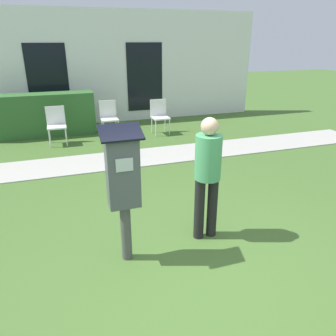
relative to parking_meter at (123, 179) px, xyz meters
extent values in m
plane|color=#476B2D|center=(0.64, -0.55, -1.02)|extent=(40.00, 40.00, 0.00)
cube|color=#B7B2A8|center=(0.64, 3.32, -1.01)|extent=(12.00, 1.10, 0.02)
cube|color=white|center=(0.64, 6.93, 0.58)|extent=(10.00, 0.24, 3.20)
cube|color=black|center=(-0.76, 6.80, 0.28)|extent=(1.10, 0.02, 2.00)
cube|color=black|center=(2.04, 6.80, 0.28)|extent=(1.10, 0.02, 2.00)
cylinder|color=#4C4C4C|center=(0.00, 0.00, -0.67)|extent=(0.12, 0.12, 0.70)
cube|color=#4C5156|center=(0.00, 0.00, 0.08)|extent=(0.34, 0.22, 0.80)
cube|color=silver|center=(0.00, -0.12, 0.20)|extent=(0.18, 0.01, 0.14)
cube|color=black|center=(0.00, 0.00, 0.51)|extent=(0.44, 0.31, 0.12)
cylinder|color=black|center=(0.97, 0.14, -0.61)|extent=(0.13, 0.13, 0.82)
cylinder|color=black|center=(1.15, 0.14, -0.61)|extent=(0.13, 0.13, 0.82)
cylinder|color=#4C9E66|center=(1.06, 0.14, 0.08)|extent=(0.32, 0.32, 0.55)
sphere|color=#D8AD8C|center=(1.06, 0.14, 0.46)|extent=(0.21, 0.21, 0.21)
cylinder|color=white|center=(-0.86, 4.71, -0.81)|extent=(0.03, 0.03, 0.42)
cylinder|color=white|center=(-0.48, 4.71, -0.81)|extent=(0.03, 0.03, 0.42)
cylinder|color=white|center=(-0.86, 5.09, -0.81)|extent=(0.03, 0.03, 0.42)
cylinder|color=white|center=(-0.48, 5.09, -0.81)|extent=(0.03, 0.03, 0.42)
cube|color=white|center=(-0.67, 4.90, -0.58)|extent=(0.44, 0.44, 0.04)
cube|color=white|center=(-0.67, 5.11, -0.34)|extent=(0.44, 0.04, 0.44)
cylinder|color=white|center=(0.46, 5.08, -0.81)|extent=(0.03, 0.03, 0.42)
cylinder|color=white|center=(0.84, 5.08, -0.81)|extent=(0.03, 0.03, 0.42)
cylinder|color=white|center=(0.46, 5.46, -0.81)|extent=(0.03, 0.03, 0.42)
cylinder|color=white|center=(0.84, 5.46, -0.81)|extent=(0.03, 0.03, 0.42)
cube|color=white|center=(0.65, 5.27, -0.58)|extent=(0.44, 0.44, 0.04)
cube|color=white|center=(0.65, 5.48, -0.34)|extent=(0.44, 0.04, 0.44)
cylinder|color=white|center=(1.79, 4.83, -0.81)|extent=(0.03, 0.03, 0.42)
cylinder|color=white|center=(2.17, 4.83, -0.81)|extent=(0.03, 0.03, 0.42)
cylinder|color=white|center=(1.79, 5.21, -0.81)|extent=(0.03, 0.03, 0.42)
cylinder|color=white|center=(2.17, 5.21, -0.81)|extent=(0.03, 0.03, 0.42)
cube|color=white|center=(1.98, 5.02, -0.58)|extent=(0.44, 0.44, 0.04)
cube|color=white|center=(1.98, 5.22, -0.34)|extent=(0.44, 0.04, 0.44)
cube|color=#33662D|center=(-1.00, 5.84, -0.47)|extent=(2.66, 0.60, 1.10)
camera|label=1|loc=(-0.56, -3.20, 1.40)|focal=35.00mm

